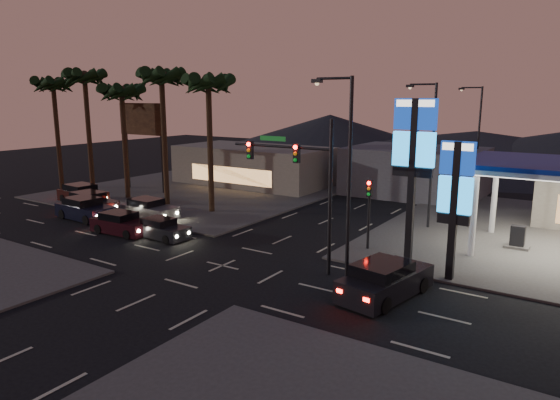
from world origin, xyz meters
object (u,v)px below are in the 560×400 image
Objects in this scene: pylon_sign_short at (455,190)px; car_lane_a_mid at (121,224)px; car_lane_a_front at (161,229)px; car_lane_b_front at (149,210)px; car_lane_b_rear at (82,194)px; traffic_signal_mast at (301,172)px; car_lane_b_mid at (90,203)px; car_lane_a_rear at (85,209)px; suv_station at (385,281)px; pylon_sign_tall at (414,149)px.

pylon_sign_short reaches higher than car_lane_a_mid.
car_lane_b_front is (-4.69, 3.19, 0.11)m from car_lane_a_front.
car_lane_b_rear is at bearing 174.94° from car_lane_b_front.
traffic_signal_mast reaches higher than car_lane_b_mid.
car_lane_b_mid is at bearing -27.11° from car_lane_b_rear.
suv_station is (24.57, -1.79, 0.03)m from car_lane_a_rear.
pylon_sign_tall is 7.36m from suv_station.
pylon_sign_short reaches higher than suv_station.
car_lane_a_front is at bearing -167.44° from pylon_sign_tall.
pylon_sign_tall is 2.23× the size of car_lane_a_front.
traffic_signal_mast is 11.61m from car_lane_a_front.
car_lane_a_rear reaches higher than car_lane_a_mid.
suv_station is (26.17, -3.45, 0.04)m from car_lane_b_mid.
car_lane_b_front is (3.93, 2.73, -0.05)m from car_lane_a_rear.
car_lane_b_front is 0.88× the size of suv_station.
car_lane_b_mid is at bearing 173.97° from traffic_signal_mast.
pylon_sign_tall is 6.02m from traffic_signal_mast.
pylon_sign_short is 1.36× the size of car_lane_b_mid.
car_lane_a_mid is at bearing -167.44° from pylon_sign_tall.
traffic_signal_mast is (-4.74, -3.51, -1.17)m from pylon_sign_tall.
traffic_signal_mast reaches higher than pylon_sign_short.
pylon_sign_tall is 29.85m from car_lane_b_rear.
car_lane_b_rear is (-5.29, 3.54, -0.00)m from car_lane_a_rear.
car_lane_a_front is at bearing -16.08° from car_lane_b_rear.
pylon_sign_short is at bearing -2.84° from car_lane_b_rear.
pylon_sign_tall is 1.89× the size of car_lane_b_front.
pylon_sign_short is 1.47× the size of car_lane_b_front.
car_lane_b_mid is at bearing 158.55° from car_lane_a_mid.
car_lane_b_mid is (-7.15, 2.81, 0.08)m from car_lane_a_mid.
traffic_signal_mast is at bearing -160.87° from pylon_sign_short.
car_lane_b_front is 21.12m from suv_station.
car_lane_a_front is 0.79× the size of car_lane_b_rear.
pylon_sign_short is 18.51m from car_lane_a_front.
car_lane_b_mid is at bearing -177.08° from pylon_sign_tall.
traffic_signal_mast is at bearing -12.04° from car_lane_b_front.
pylon_sign_tall reaches higher than traffic_signal_mast.
car_lane_a_front is 5.68m from car_lane_b_front.
car_lane_b_mid is at bearing 172.50° from suv_station.
car_lane_b_rear reaches higher than car_lane_a_mid.
car_lane_a_mid is 0.88× the size of car_lane_b_rear.
car_lane_b_rear is (-3.68, 1.88, 0.00)m from car_lane_b_mid.
traffic_signal_mast is at bearing -1.63° from car_lane_a_rear.
car_lane_a_rear reaches higher than car_lane_a_front.
car_lane_b_rear reaches higher than car_lane_a_front.
car_lane_a_mid is at bearing 178.08° from suv_station.
car_lane_b_rear is at bearing 169.88° from suv_station.
pylon_sign_tall is at bearing 7.04° from car_lane_a_rear.
car_lane_b_mid is 26.40m from suv_station.
car_lane_b_front reaches higher than car_lane_a_front.
pylon_sign_tall is 1.66× the size of suv_station.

